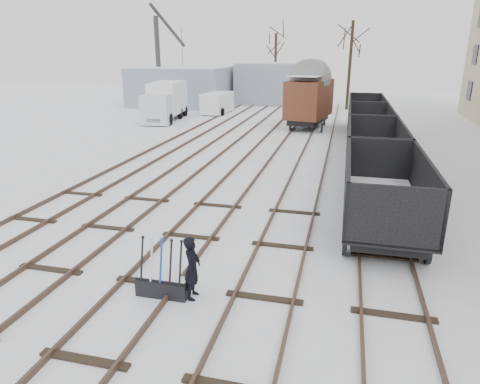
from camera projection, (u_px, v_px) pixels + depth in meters
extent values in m
plane|color=white|center=(151.00, 284.00, 11.12)|extent=(120.00, 120.00, 0.00)
cube|color=black|center=(148.00, 151.00, 25.53)|extent=(0.07, 52.00, 0.15)
cube|color=black|center=(171.00, 152.00, 25.20)|extent=(0.07, 52.00, 0.15)
cube|color=black|center=(12.00, 231.00, 14.32)|extent=(1.90, 0.20, 0.08)
cube|color=black|center=(196.00, 153.00, 24.84)|extent=(0.07, 52.00, 0.15)
cube|color=black|center=(220.00, 155.00, 24.51)|extent=(0.07, 52.00, 0.15)
cube|color=black|center=(91.00, 240.00, 13.64)|extent=(1.90, 0.20, 0.08)
cube|color=black|center=(246.00, 156.00, 24.16)|extent=(0.07, 52.00, 0.15)
cube|color=black|center=(271.00, 158.00, 23.83)|extent=(0.07, 52.00, 0.15)
cube|color=black|center=(179.00, 250.00, 12.96)|extent=(1.90, 0.20, 0.08)
cube|color=black|center=(299.00, 159.00, 23.47)|extent=(0.07, 52.00, 0.15)
cube|color=black|center=(326.00, 161.00, 23.15)|extent=(0.07, 52.00, 0.15)
cube|color=black|center=(277.00, 261.00, 12.27)|extent=(1.90, 0.20, 0.08)
cube|color=black|center=(356.00, 163.00, 22.79)|extent=(0.07, 52.00, 0.15)
cube|color=black|center=(384.00, 164.00, 22.46)|extent=(0.07, 52.00, 0.15)
cube|color=black|center=(387.00, 273.00, 11.59)|extent=(1.90, 0.20, 0.08)
cube|color=#8E98A0|center=(182.00, 87.00, 46.62)|extent=(10.00, 8.00, 4.00)
cube|color=silver|center=(182.00, 67.00, 45.97)|extent=(9.80, 7.84, 0.10)
cube|color=#8E98A0|center=(270.00, 84.00, 48.19)|extent=(7.00, 6.00, 4.40)
cube|color=silver|center=(271.00, 63.00, 47.48)|extent=(6.86, 5.88, 0.10)
cube|color=black|center=(163.00, 287.00, 10.53)|extent=(1.30, 0.42, 0.44)
cube|color=black|center=(162.00, 279.00, 10.46)|extent=(1.30, 0.30, 0.06)
cube|color=silver|center=(162.00, 277.00, 10.44)|extent=(1.25, 0.26, 0.03)
cylinder|color=black|center=(142.00, 258.00, 10.42)|extent=(0.05, 0.31, 1.08)
cylinder|color=silver|center=(152.00, 260.00, 10.36)|extent=(0.05, 0.31, 1.08)
cylinder|color=#0D3EB5|center=(161.00, 261.00, 10.30)|extent=(0.05, 0.31, 1.08)
cylinder|color=black|center=(171.00, 262.00, 10.25)|extent=(0.05, 0.31, 1.08)
cylinder|color=black|center=(181.00, 263.00, 10.19)|extent=(0.05, 0.31, 1.08)
imported|color=black|center=(192.00, 268.00, 10.27)|extent=(0.43, 0.61, 1.60)
cube|color=black|center=(382.00, 213.00, 14.09)|extent=(2.00, 5.51, 0.42)
cube|color=black|center=(383.00, 207.00, 14.03)|extent=(2.50, 6.26, 0.13)
cube|color=black|center=(347.00, 180.00, 14.04)|extent=(0.10, 6.26, 1.67)
cube|color=black|center=(425.00, 185.00, 13.49)|extent=(0.10, 6.26, 1.67)
cube|color=silver|center=(383.00, 204.00, 13.99)|extent=(2.25, 6.01, 0.06)
cylinder|color=black|center=(345.00, 243.00, 12.61)|extent=(0.13, 0.73, 0.73)
cylinder|color=black|center=(410.00, 204.00, 15.77)|extent=(0.13, 0.73, 0.73)
cube|color=black|center=(373.00, 165.00, 19.99)|extent=(2.00, 5.51, 0.42)
cube|color=black|center=(373.00, 161.00, 19.92)|extent=(2.50, 6.26, 0.13)
cube|color=black|center=(348.00, 142.00, 19.93)|extent=(0.10, 6.26, 1.67)
cube|color=black|center=(403.00, 144.00, 19.39)|extent=(0.10, 6.26, 1.67)
cube|color=silver|center=(374.00, 158.00, 19.89)|extent=(2.25, 6.01, 0.06)
cylinder|color=black|center=(347.00, 182.00, 18.50)|extent=(0.13, 0.73, 0.73)
cylinder|color=black|center=(394.00, 162.00, 21.67)|extent=(0.13, 0.73, 0.73)
cube|color=black|center=(368.00, 139.00, 25.88)|extent=(2.00, 5.51, 0.42)
cube|color=black|center=(368.00, 135.00, 25.82)|extent=(2.50, 6.26, 0.13)
cube|color=black|center=(349.00, 121.00, 25.83)|extent=(0.10, 6.26, 1.67)
cube|color=black|center=(391.00, 122.00, 25.28)|extent=(0.10, 6.26, 1.67)
cube|color=silver|center=(368.00, 134.00, 25.78)|extent=(2.25, 6.01, 0.06)
cylinder|color=black|center=(348.00, 150.00, 24.40)|extent=(0.13, 0.73, 0.73)
cylinder|color=black|center=(385.00, 138.00, 27.57)|extent=(0.13, 0.73, 0.73)
cube|color=black|center=(365.00, 122.00, 31.78)|extent=(2.00, 5.51, 0.42)
cube|color=black|center=(365.00, 119.00, 31.71)|extent=(2.50, 6.26, 0.13)
cube|color=black|center=(349.00, 108.00, 31.72)|extent=(0.10, 6.26, 1.67)
cube|color=black|center=(383.00, 109.00, 31.18)|extent=(0.10, 6.26, 1.67)
cube|color=silver|center=(365.00, 118.00, 31.68)|extent=(2.25, 6.01, 0.06)
cylinder|color=black|center=(349.00, 130.00, 30.29)|extent=(0.13, 0.73, 0.73)
cylinder|color=black|center=(379.00, 123.00, 33.46)|extent=(0.13, 0.73, 0.73)
cube|color=black|center=(308.00, 119.00, 33.11)|extent=(2.81, 4.91, 0.42)
cube|color=#4E2B17|center=(309.00, 99.00, 32.61)|extent=(3.42, 5.62, 2.73)
cube|color=silver|center=(311.00, 75.00, 32.06)|extent=(3.12, 5.32, 0.04)
cylinder|color=black|center=(290.00, 126.00, 31.92)|extent=(0.13, 0.74, 0.74)
cylinder|color=black|center=(324.00, 121.00, 34.49)|extent=(0.13, 0.74, 0.74)
cube|color=black|center=(166.00, 114.00, 36.96)|extent=(1.92, 7.12, 0.28)
cube|color=silver|center=(153.00, 109.00, 34.34)|extent=(2.42, 2.10, 2.31)
cube|color=white|center=(169.00, 98.00, 37.22)|extent=(2.86, 5.05, 2.59)
cube|color=silver|center=(168.00, 82.00, 36.80)|extent=(2.80, 4.95, 0.04)
cylinder|color=black|center=(143.00, 118.00, 34.99)|extent=(0.28, 0.93, 0.93)
cylinder|color=black|center=(188.00, 111.00, 39.13)|extent=(0.28, 0.93, 0.93)
cube|color=white|center=(217.00, 103.00, 40.81)|extent=(2.21, 4.51, 1.80)
cube|color=silver|center=(217.00, 93.00, 40.52)|extent=(2.15, 4.41, 0.04)
cylinder|color=black|center=(204.00, 111.00, 39.93)|extent=(0.22, 0.70, 0.70)
cylinder|color=black|center=(230.00, 108.00, 42.10)|extent=(0.22, 0.70, 0.70)
cube|color=#323237|center=(161.00, 102.00, 46.46)|extent=(2.49, 2.49, 0.91)
cylinder|color=#323237|center=(158.00, 62.00, 45.16)|extent=(0.50, 0.50, 9.12)
cylinder|color=#323237|center=(164.00, 26.00, 45.90)|extent=(1.73, 5.71, 4.21)
cylinder|color=black|center=(174.00, 53.00, 48.97)|extent=(0.05, 0.05, 5.13)
cylinder|color=black|center=(275.00, 68.00, 49.47)|extent=(0.30, 0.30, 7.62)
cylinder|color=black|center=(350.00, 66.00, 42.55)|extent=(0.30, 0.30, 8.52)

